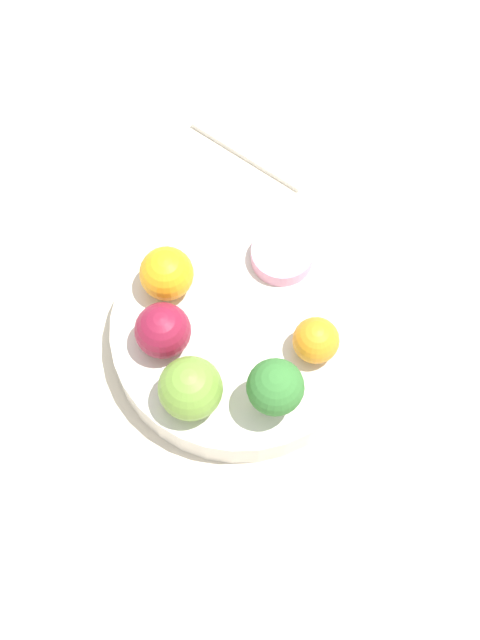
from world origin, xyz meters
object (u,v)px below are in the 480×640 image
(apple_green, at_px, (190,388))
(small_cup, at_px, (282,255))
(bowl, at_px, (240,333))
(broccoli, at_px, (275,388))
(orange_back, at_px, (167,274))
(napkin, at_px, (279,118))
(apple_red, at_px, (163,331))
(orange_front, at_px, (316,340))

(apple_green, bearing_deg, small_cup, -71.77)
(bowl, height_order, apple_green, apple_green)
(bowl, height_order, broccoli, broccoli)
(orange_back, height_order, napkin, orange_back)
(apple_red, height_order, napkin, apple_red)
(apple_green, relative_size, small_cup, 0.96)
(apple_red, bearing_deg, broccoli, -162.89)
(orange_front, height_order, orange_back, orange_back)
(apple_red, xyz_separation_m, apple_green, (-0.05, 0.02, 0.00))
(broccoli, relative_size, small_cup, 1.13)
(apple_green, relative_size, napkin, 0.35)
(broccoli, bearing_deg, napkin, -43.79)
(broccoli, height_order, orange_back, broccoli)
(broccoli, relative_size, napkin, 0.41)
(orange_front, bearing_deg, broccoli, 102.51)
(small_cup, distance_m, napkin, 0.18)
(apple_red, relative_size, small_cup, 0.86)
(bowl, relative_size, orange_back, 4.80)
(apple_green, distance_m, small_cup, 0.15)
(broccoli, bearing_deg, apple_red, 17.11)
(broccoli, height_order, napkin, broccoli)
(bowl, bearing_deg, orange_front, -151.75)
(broccoli, distance_m, orange_back, 0.14)
(napkin, bearing_deg, bowl, 129.16)
(orange_front, bearing_deg, small_cup, -25.15)
(bowl, bearing_deg, orange_back, 17.44)
(apple_red, relative_size, napkin, 0.31)
(broccoli, relative_size, apple_green, 1.18)
(small_cup, bearing_deg, broccoli, 134.47)
(orange_back, relative_size, small_cup, 0.85)
(orange_front, height_order, small_cup, orange_front)
(apple_red, bearing_deg, apple_green, 163.31)
(apple_green, xyz_separation_m, orange_back, (0.09, -0.05, -0.00))
(apple_green, bearing_deg, broccoli, -134.72)
(small_cup, bearing_deg, apple_red, 86.85)
(bowl, height_order, apple_red, apple_red)
(napkin, bearing_deg, orange_front, 143.31)
(apple_green, height_order, orange_front, apple_green)
(bowl, xyz_separation_m, apple_green, (-0.02, 0.07, 0.04))
(bowl, distance_m, small_cup, 0.08)
(orange_front, bearing_deg, orange_back, 22.61)
(bowl, xyz_separation_m, orange_back, (0.07, 0.02, 0.04))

